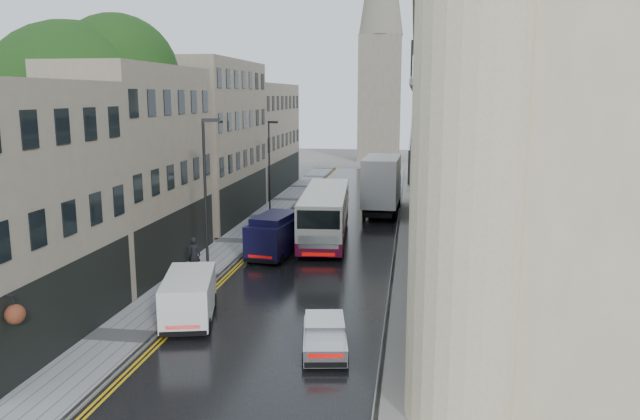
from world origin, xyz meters
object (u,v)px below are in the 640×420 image
(silver_hatchback, at_px, (305,349))
(white_van, at_px, (162,311))
(navy_van, at_px, (249,239))
(lamp_post_near, at_px, (206,200))
(pedestrian, at_px, (194,255))
(tree_near, at_px, (75,144))
(white_lorry, at_px, (364,188))
(lamp_post_far, at_px, (269,170))
(tree_far, at_px, (172,140))
(cream_bus, at_px, (301,225))

(silver_hatchback, height_order, white_van, white_van)
(navy_van, bearing_deg, lamp_post_near, -101.92)
(white_van, distance_m, navy_van, 11.53)
(pedestrian, bearing_deg, silver_hatchback, 124.13)
(navy_van, xyz_separation_m, pedestrian, (-2.32, -2.87, -0.27))
(tree_near, relative_size, pedestrian, 7.21)
(white_lorry, bearing_deg, tree_near, -128.35)
(tree_near, height_order, pedestrian, tree_near)
(navy_van, relative_size, lamp_post_far, 0.70)
(tree_far, relative_size, lamp_post_far, 1.68)
(lamp_post_near, bearing_deg, navy_van, 45.93)
(tree_near, bearing_deg, white_van, -46.56)
(tree_near, distance_m, cream_bus, 13.75)
(cream_bus, relative_size, silver_hatchback, 3.36)
(cream_bus, xyz_separation_m, white_lorry, (3.03, 11.11, 0.70))
(lamp_post_near, bearing_deg, white_van, -108.00)
(navy_van, relative_size, lamp_post_near, 0.64)
(navy_van, bearing_deg, lamp_post_far, 106.56)
(tree_far, distance_m, lamp_post_near, 15.58)
(lamp_post_near, bearing_deg, cream_bus, 36.05)
(white_lorry, bearing_deg, lamp_post_far, -170.19)
(white_lorry, relative_size, lamp_post_near, 1.09)
(pedestrian, xyz_separation_m, lamp_post_near, (0.99, -0.68, 3.15))
(white_lorry, height_order, white_van, white_lorry)
(white_lorry, relative_size, navy_van, 1.71)
(cream_bus, xyz_separation_m, lamp_post_near, (-3.84, -6.53, 2.56))
(tree_near, distance_m, navy_van, 10.79)
(white_van, distance_m, lamp_post_far, 24.76)
(navy_van, bearing_deg, pedestrian, -120.27)
(pedestrian, relative_size, lamp_post_far, 0.26)
(cream_bus, height_order, white_lorry, white_lorry)
(white_lorry, distance_m, navy_van, 15.17)
(tree_near, bearing_deg, lamp_post_near, -5.38)
(tree_far, bearing_deg, cream_bus, -33.16)
(pedestrian, height_order, lamp_post_near, lamp_post_near)
(navy_van, xyz_separation_m, lamp_post_near, (-1.34, -3.55, 2.88))
(silver_hatchback, bearing_deg, tree_near, 134.22)
(white_lorry, relative_size, silver_hatchback, 2.50)
(cream_bus, xyz_separation_m, silver_hatchback, (3.07, -16.50, -0.97))
(tree_far, xyz_separation_m, white_van, (7.90, -21.66, -5.18))
(lamp_post_far, bearing_deg, white_lorry, 24.38)
(white_lorry, bearing_deg, cream_bus, -103.40)
(tree_near, relative_size, white_lorry, 1.55)
(silver_hatchback, bearing_deg, navy_van, 103.28)
(tree_far, bearing_deg, white_van, -69.96)
(silver_hatchback, bearing_deg, cream_bus, 91.41)
(cream_bus, relative_size, white_lorry, 1.35)
(silver_hatchback, bearing_deg, white_lorry, 80.95)
(tree_near, distance_m, silver_hatchback, 18.95)
(cream_bus, height_order, white_van, cream_bus)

